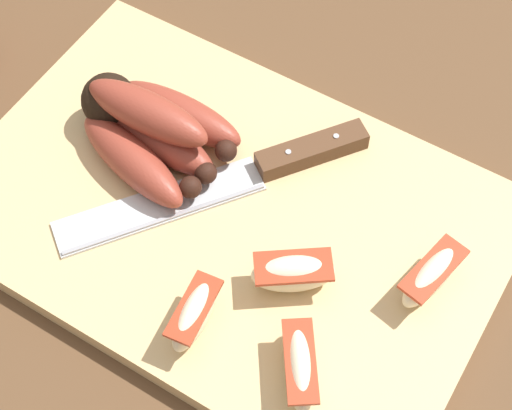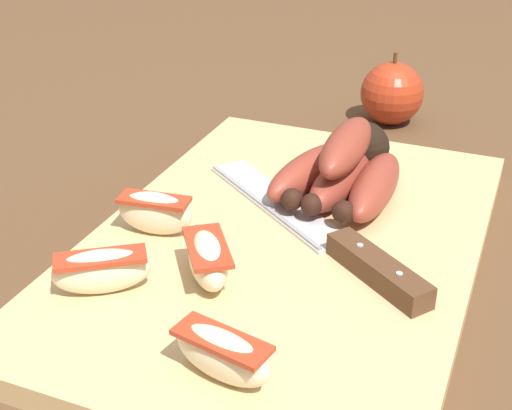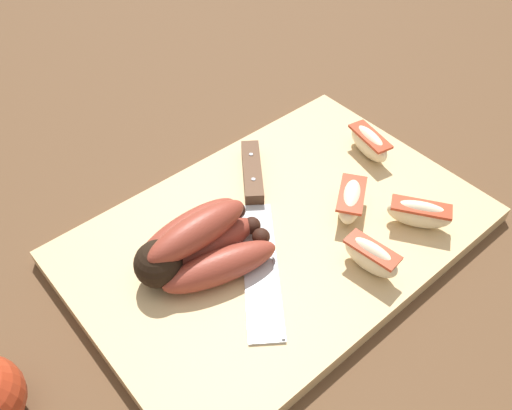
{
  "view_description": "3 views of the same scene",
  "coord_description": "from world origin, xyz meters",
  "px_view_note": "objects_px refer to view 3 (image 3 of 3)",
  "views": [
    {
      "loc": [
        -0.21,
        0.32,
        0.62
      ],
      "look_at": [
        -0.02,
        0.01,
        0.04
      ],
      "focal_mm": 58.84,
      "sensor_mm": 36.0,
      "label": 1
    },
    {
      "loc": [
        -0.49,
        -0.16,
        0.33
      ],
      "look_at": [
        -0.01,
        0.04,
        0.05
      ],
      "focal_mm": 51.08,
      "sensor_mm": 36.0,
      "label": 2
    },
    {
      "loc": [
        0.28,
        0.3,
        0.48
      ],
      "look_at": [
        0.02,
        -0.01,
        0.06
      ],
      "focal_mm": 37.95,
      "sensor_mm": 36.0,
      "label": 3
    }
  ],
  "objects_px": {
    "banana_bunch": "(198,246)",
    "apple_wedge_extra": "(420,214)",
    "chefs_knife": "(255,202)",
    "apple_wedge_near": "(351,200)",
    "apple_wedge_far": "(371,257)",
    "apple_wedge_middle": "(369,143)"
  },
  "relations": [
    {
      "from": "apple_wedge_far",
      "to": "apple_wedge_extra",
      "type": "distance_m",
      "value": 0.09
    },
    {
      "from": "apple_wedge_middle",
      "to": "apple_wedge_far",
      "type": "distance_m",
      "value": 0.19
    },
    {
      "from": "chefs_knife",
      "to": "apple_wedge_middle",
      "type": "bearing_deg",
      "value": 172.11
    },
    {
      "from": "apple_wedge_extra",
      "to": "apple_wedge_middle",
      "type": "bearing_deg",
      "value": -113.23
    },
    {
      "from": "banana_bunch",
      "to": "chefs_knife",
      "type": "distance_m",
      "value": 0.1
    },
    {
      "from": "apple_wedge_middle",
      "to": "chefs_knife",
      "type": "bearing_deg",
      "value": -7.89
    },
    {
      "from": "apple_wedge_near",
      "to": "apple_wedge_middle",
      "type": "xyz_separation_m",
      "value": [
        -0.09,
        -0.05,
        0.0
      ]
    },
    {
      "from": "banana_bunch",
      "to": "apple_wedge_near",
      "type": "xyz_separation_m",
      "value": [
        -0.18,
        0.05,
        -0.01
      ]
    },
    {
      "from": "apple_wedge_middle",
      "to": "apple_wedge_extra",
      "type": "bearing_deg",
      "value": 66.77
    },
    {
      "from": "banana_bunch",
      "to": "apple_wedge_middle",
      "type": "bearing_deg",
      "value": 179.97
    },
    {
      "from": "banana_bunch",
      "to": "apple_wedge_extra",
      "type": "distance_m",
      "value": 0.25
    },
    {
      "from": "apple_wedge_middle",
      "to": "apple_wedge_extra",
      "type": "relative_size",
      "value": 1.0
    },
    {
      "from": "apple_wedge_middle",
      "to": "banana_bunch",
      "type": "bearing_deg",
      "value": -0.03
    },
    {
      "from": "chefs_knife",
      "to": "apple_wedge_middle",
      "type": "xyz_separation_m",
      "value": [
        -0.17,
        0.02,
        0.01
      ]
    },
    {
      "from": "chefs_knife",
      "to": "apple_wedge_near",
      "type": "relative_size",
      "value": 3.46
    },
    {
      "from": "banana_bunch",
      "to": "chefs_knife",
      "type": "bearing_deg",
      "value": -166.63
    },
    {
      "from": "apple_wedge_near",
      "to": "apple_wedge_extra",
      "type": "height_order",
      "value": "same"
    },
    {
      "from": "apple_wedge_near",
      "to": "apple_wedge_far",
      "type": "bearing_deg",
      "value": 56.79
    },
    {
      "from": "apple_wedge_middle",
      "to": "apple_wedge_far",
      "type": "relative_size",
      "value": 1.09
    },
    {
      "from": "chefs_knife",
      "to": "apple_wedge_extra",
      "type": "bearing_deg",
      "value": 130.06
    },
    {
      "from": "apple_wedge_near",
      "to": "apple_wedge_far",
      "type": "xyz_separation_m",
      "value": [
        0.05,
        0.07,
        0.0
      ]
    },
    {
      "from": "chefs_knife",
      "to": "banana_bunch",
      "type": "bearing_deg",
      "value": 13.37
    }
  ]
}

